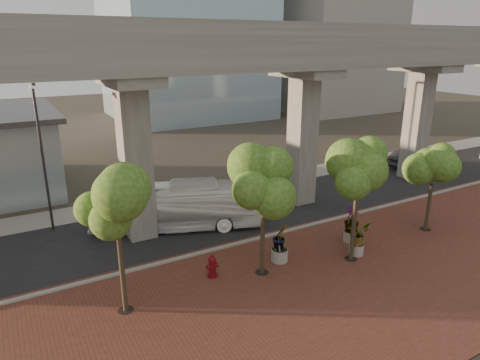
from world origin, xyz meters
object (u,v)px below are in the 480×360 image
parked_car (407,159)px  planter_front (358,235)px  transit_bus (178,206)px  fire_hydrant (212,266)px

parked_car → planter_front: planter_front is taller
transit_bus → parked_car: bearing=-61.4°
parked_car → fire_hydrant: bearing=101.8°
transit_bus → parked_car: (24.06, 2.60, -0.74)m
transit_bus → fire_hydrant: transit_bus is taller
transit_bus → parked_car: 24.21m
transit_bus → planter_front: (7.19, -8.24, -0.24)m
fire_hydrant → planter_front: bearing=-12.8°
transit_bus → fire_hydrant: 6.54m
parked_car → planter_front: bearing=114.5°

